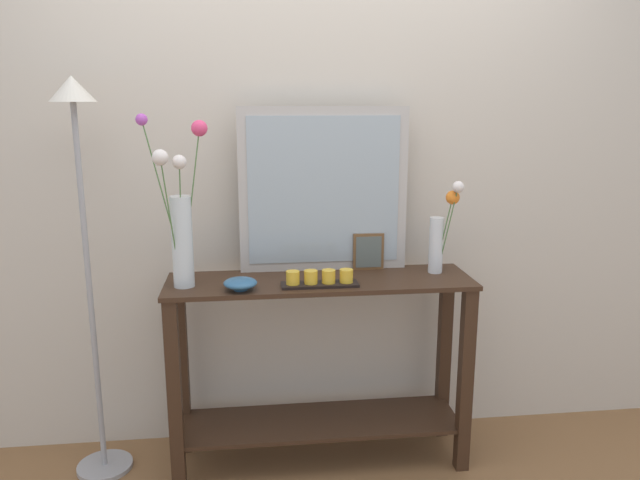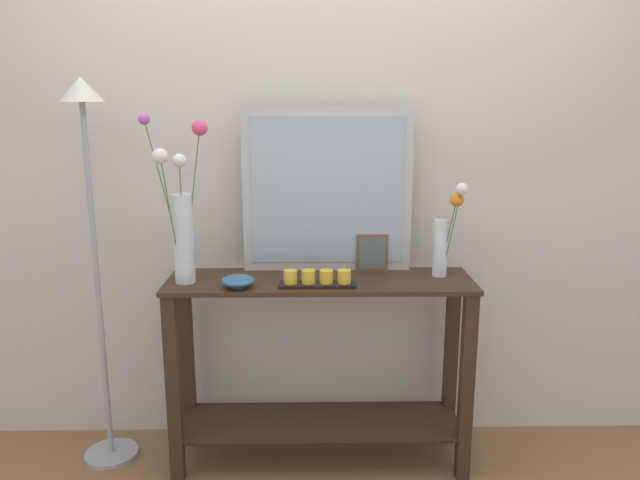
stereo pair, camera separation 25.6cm
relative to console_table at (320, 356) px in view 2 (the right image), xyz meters
name	(u,v)px [view 2 (the right image)]	position (x,y,z in m)	size (l,w,h in m)	color
ground_plane	(320,460)	(0.00, 0.00, -0.52)	(7.00, 6.00, 0.02)	brown
wall_back	(319,158)	(0.00, 0.31, 0.84)	(6.40, 0.08, 2.70)	beige
console_table	(320,356)	(0.00, 0.00, 0.00)	(1.31, 0.37, 0.86)	#382316
mirror_leaning	(327,190)	(0.03, 0.15, 0.71)	(0.75, 0.03, 0.72)	#B7B2AD
tall_vase_left	(182,219)	(-0.57, -0.04, 0.63)	(0.27, 0.16, 0.70)	silver
vase_right	(445,235)	(0.54, 0.04, 0.54)	(0.12, 0.12, 0.42)	silver
candle_tray	(317,279)	(-0.01, -0.10, 0.38)	(0.32, 0.09, 0.07)	black
picture_frame_small	(372,253)	(0.24, 0.13, 0.43)	(0.14, 0.01, 0.17)	brown
decorative_bowl	(238,281)	(-0.34, -0.11, 0.38)	(0.14, 0.14, 0.05)	#2D5B84
floor_lamp	(91,211)	(-0.96, 0.04, 0.64)	(0.24, 0.24, 1.70)	#9E9EA3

